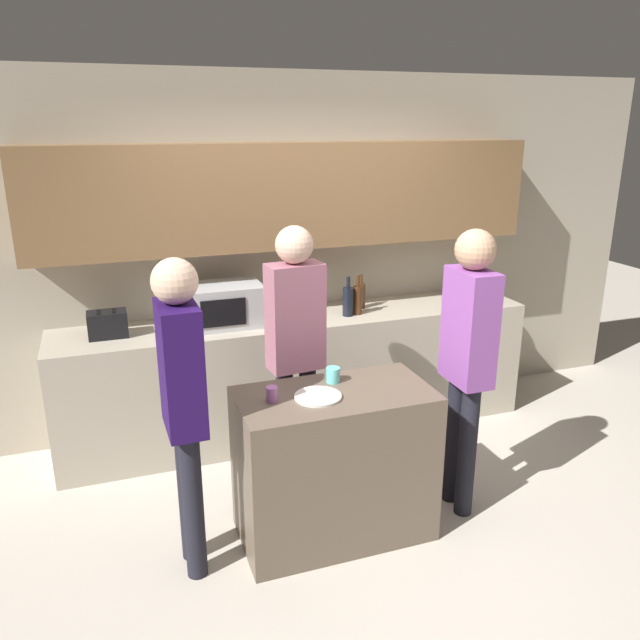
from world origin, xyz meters
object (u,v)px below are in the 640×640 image
cup_0 (272,394)px  person_center (468,348)px  microwave (225,305)px  cup_1 (333,375)px  person_left (183,393)px  potted_plant (469,276)px  plate_on_island (318,397)px  bottle_1 (358,299)px  bottle_0 (348,301)px  bottle_2 (361,295)px  person_right (295,337)px  toaster (108,324)px

cup_0 → person_center: size_ratio=0.05×
microwave → cup_0: size_ratio=6.27×
cup_1 → person_left: size_ratio=0.05×
cup_0 → potted_plant: bearing=32.7°
plate_on_island → cup_0: 0.25m
bottle_1 → person_left: (-1.48, -1.25, -0.01)m
bottle_0 → bottle_2: size_ratio=1.11×
cup_1 → person_right: person_right is taller
plate_on_island → person_left: bearing=179.3°
person_left → person_right: 0.96m
person_center → bottle_2: bearing=4.9°
cup_0 → person_left: person_left is taller
bottle_0 → bottle_1: bearing=9.7°
person_left → person_center: bearing=88.8°
bottle_0 → person_center: 1.26m
toaster → plate_on_island: 1.71m
bottle_2 → person_center: (0.10, -1.38, 0.03)m
toaster → person_center: 2.39m
bottle_1 → microwave: bearing=175.6°
person_center → plate_on_island: bearing=91.9°
bottle_0 → bottle_2: 0.23m
person_left → cup_0: bearing=92.6°
microwave → cup_0: 1.30m
plate_on_island → bottle_2: bearing=58.9°
plate_on_island → person_left: person_left is taller
bottle_2 → person_right: person_right is taller
bottle_0 → plate_on_island: bottle_0 is taller
toaster → person_center: (1.99, -1.32, 0.04)m
bottle_2 → plate_on_island: bottle_2 is taller
plate_on_island → person_center: 0.95m
person_right → microwave: bearing=-75.1°
person_left → cup_1: bearing=99.3°
bottle_0 → cup_0: (-0.92, -1.21, -0.11)m
bottle_0 → plate_on_island: (-0.68, -1.25, -0.14)m
potted_plant → person_center: size_ratio=0.22×
microwave → cup_1: size_ratio=5.90×
toaster → bottle_0: (1.72, -0.09, 0.03)m
bottle_0 → person_center: size_ratio=0.17×
microwave → bottle_2: bearing=3.2°
person_center → cup_0: bearing=89.7°
person_center → bottle_1: bearing=9.2°
person_left → person_center: size_ratio=0.98×
toaster → bottle_2: 1.90m
bottle_0 → cup_0: size_ratio=3.64×
person_right → bottle_0: bearing=-138.9°
bottle_2 → cup_1: bottle_2 is taller
cup_0 → person_left: size_ratio=0.05×
cup_1 → person_left: person_left is taller
potted_plant → cup_0: (-2.02, -1.30, -0.19)m
potted_plant → bottle_0: potted_plant is taller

